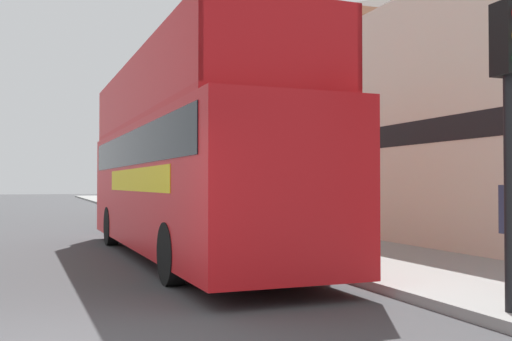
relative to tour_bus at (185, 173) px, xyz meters
name	(u,v)px	position (x,y,z in m)	size (l,w,h in m)	color
ground_plane	(37,222)	(-2.98, 14.11, -1.84)	(144.00, 144.00, 0.00)	#3D3D3F
sidewalk	(204,221)	(3.48, 11.11, -1.77)	(3.67, 108.00, 0.14)	gray
brick_terrace_rear	(307,115)	(8.32, 11.44, 2.84)	(6.00, 16.93, 9.36)	#9E664C
tour_bus	(185,173)	(0.00, 0.00, 0.00)	(2.71, 11.12, 4.20)	red
parked_car_ahead_of_bus	(145,212)	(0.49, 7.87, -1.20)	(1.96, 3.95, 1.39)	navy
traffic_signal	(510,84)	(2.02, -7.34, 0.90)	(0.28, 0.42, 3.54)	black
lamp_post_nearest	(324,77)	(2.14, -2.44, 1.81)	(0.35, 0.35, 5.15)	black
lamp_post_second	(200,126)	(2.09, 6.63, 1.68)	(0.35, 0.35, 4.93)	black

